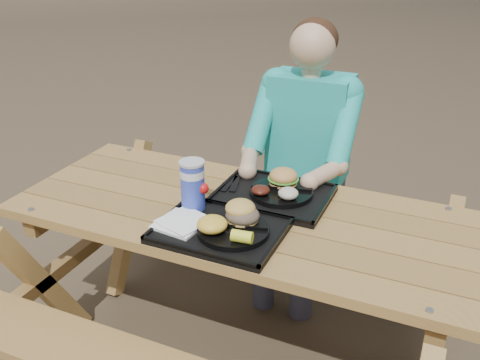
% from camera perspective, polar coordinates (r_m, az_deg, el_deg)
% --- Properties ---
extents(ground, '(60.00, 60.00, 0.00)m').
position_cam_1_polar(ground, '(2.55, 0.00, -18.10)').
color(ground, '#999999').
rests_on(ground, ground).
extents(picnic_table, '(1.80, 1.49, 0.75)m').
position_cam_1_polar(picnic_table, '(2.31, 0.00, -11.37)').
color(picnic_table, '#999999').
rests_on(picnic_table, ground).
extents(tray_near, '(0.45, 0.35, 0.02)m').
position_cam_1_polar(tray_near, '(1.95, -2.13, -5.47)').
color(tray_near, black).
rests_on(tray_near, picnic_table).
extents(tray_far, '(0.45, 0.35, 0.02)m').
position_cam_1_polar(tray_far, '(2.19, 3.58, -1.71)').
color(tray_far, black).
rests_on(tray_far, picnic_table).
extents(plate_near, '(0.26, 0.26, 0.02)m').
position_cam_1_polar(plate_near, '(1.91, -0.72, -5.37)').
color(plate_near, black).
rests_on(plate_near, tray_near).
extents(plate_far, '(0.26, 0.26, 0.02)m').
position_cam_1_polar(plate_far, '(2.18, 4.42, -1.28)').
color(plate_far, black).
rests_on(plate_far, tray_far).
extents(napkin_stack, '(0.18, 0.18, 0.02)m').
position_cam_1_polar(napkin_stack, '(1.97, -6.34, -4.51)').
color(napkin_stack, white).
rests_on(napkin_stack, tray_near).
extents(soda_cup, '(0.09, 0.09, 0.19)m').
position_cam_1_polar(soda_cup, '(2.04, -5.07, -0.66)').
color(soda_cup, '#172CAD').
rests_on(soda_cup, tray_near).
extents(condiment_bbq, '(0.05, 0.05, 0.03)m').
position_cam_1_polar(condiment_bbq, '(2.04, -0.71, -3.05)').
color(condiment_bbq, black).
rests_on(condiment_bbq, tray_near).
extents(condiment_mustard, '(0.04, 0.04, 0.03)m').
position_cam_1_polar(condiment_mustard, '(2.02, 0.85, -3.50)').
color(condiment_mustard, yellow).
rests_on(condiment_mustard, tray_near).
extents(sandwich, '(0.12, 0.12, 0.12)m').
position_cam_1_polar(sandwich, '(1.92, 0.27, -2.85)').
color(sandwich, gold).
rests_on(sandwich, plate_near).
extents(mac_cheese, '(0.11, 0.11, 0.05)m').
position_cam_1_polar(mac_cheese, '(1.88, -3.00, -4.74)').
color(mac_cheese, yellow).
rests_on(mac_cheese, plate_near).
extents(corn_cob, '(0.08, 0.08, 0.04)m').
position_cam_1_polar(corn_cob, '(1.81, 0.22, -6.06)').
color(corn_cob, '#F7FF35').
rests_on(corn_cob, plate_near).
extents(cutlery_far, '(0.06, 0.16, 0.01)m').
position_cam_1_polar(cutlery_far, '(2.26, -0.50, -0.37)').
color(cutlery_far, black).
rests_on(cutlery_far, tray_far).
extents(burger, '(0.12, 0.12, 0.11)m').
position_cam_1_polar(burger, '(2.20, 4.67, 0.80)').
color(burger, '#C98D47').
rests_on(burger, plate_far).
extents(baked_beans, '(0.08, 0.08, 0.03)m').
position_cam_1_polar(baked_beans, '(2.13, 2.21, -1.08)').
color(baked_beans, '#49180E').
rests_on(baked_beans, plate_far).
extents(potato_salad, '(0.08, 0.08, 0.04)m').
position_cam_1_polar(potato_salad, '(2.10, 5.17, -1.43)').
color(potato_salad, beige).
rests_on(potato_salad, plate_far).
extents(diner, '(0.48, 0.84, 1.28)m').
position_cam_1_polar(diner, '(2.70, 7.02, 0.88)').
color(diner, '#1ABAB3').
rests_on(diner, ground).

